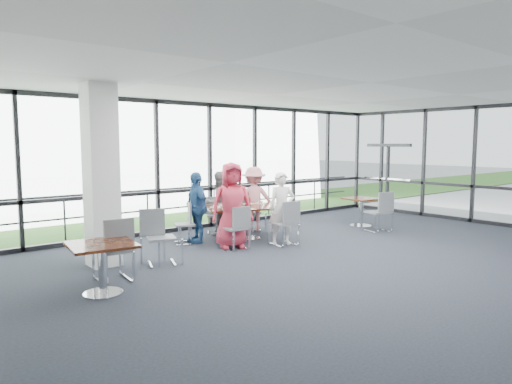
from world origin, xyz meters
TOP-DOWN VIEW (x-y plane):
  - floor at (0.00, 0.00)m, footprint 12.00×10.00m
  - ceiling at (0.00, 0.00)m, footprint 12.00×10.00m
  - curtain_wall_back at (0.00, 5.00)m, footprint 12.00×0.10m
  - exit_door at (6.00, 3.75)m, footprint 0.12×1.60m
  - structural_column at (-3.60, 3.00)m, footprint 0.50×0.50m
  - apron at (0.00, 10.00)m, footprint 80.00×70.00m
  - grass_strip at (0.00, 8.00)m, footprint 80.00×5.00m
  - hangar_main at (4.00, 32.00)m, footprint 24.00×10.00m
  - guard_rail at (0.00, 5.60)m, footprint 12.00×0.06m
  - main_table at (-0.21, 3.15)m, footprint 2.12×1.62m
  - side_table_left at (-4.22, 1.42)m, footprint 0.99×0.99m
  - side_table_right at (3.09, 2.52)m, footprint 0.80×0.80m
  - diner_near_left at (-1.01, 2.67)m, footprint 1.02×0.85m
  - diner_near_right at (0.02, 2.26)m, footprint 0.70×0.64m
  - diner_far_left at (-0.42, 4.00)m, footprint 0.78×0.54m
  - diner_far_right at (0.47, 3.77)m, footprint 1.16×0.95m
  - diner_end at (-1.30, 3.58)m, footprint 0.60×0.96m
  - chair_main_nl at (-1.05, 2.51)m, footprint 0.49×0.49m
  - chair_main_nr at (-0.02, 2.15)m, footprint 0.52×0.52m
  - chair_main_fl at (-0.35, 4.23)m, footprint 0.58×0.58m
  - chair_main_fr at (0.52, 3.95)m, footprint 0.60×0.60m
  - chair_main_end at (-1.58, 3.61)m, footprint 0.54×0.54m
  - chair_spare_la at (-3.85, 1.94)m, footprint 0.53×0.53m
  - chair_spare_lb at (-2.79, 2.37)m, footprint 0.60×0.60m
  - chair_spare_r at (2.79, 1.81)m, footprint 0.59×0.59m
  - plate_nl at (-0.82, 3.06)m, footprint 0.26×0.26m
  - plate_nr at (0.16, 2.63)m, footprint 0.27×0.27m
  - plate_fl at (-0.55, 3.58)m, footprint 0.26×0.26m
  - plate_fr at (0.34, 3.35)m, footprint 0.27×0.27m
  - plate_end at (-0.90, 3.43)m, footprint 0.24×0.24m
  - tumbler_a at (-0.57, 3.00)m, footprint 0.08×0.08m
  - tumbler_b at (-0.03, 2.92)m, footprint 0.06×0.06m
  - tumbler_c at (-0.12, 3.31)m, footprint 0.07×0.07m
  - tumbler_d at (-0.85, 3.18)m, footprint 0.07×0.07m
  - menu_a at (-0.52, 2.76)m, footprint 0.37×0.29m
  - menu_b at (0.40, 2.57)m, footprint 0.33×0.27m
  - menu_c at (0.08, 3.45)m, footprint 0.35×0.27m
  - condiment_caddy at (-0.20, 3.16)m, footprint 0.10×0.07m
  - ketchup_bottle at (-0.12, 3.20)m, footprint 0.06×0.06m
  - green_bottle at (-0.12, 3.21)m, footprint 0.05×0.05m

SIDE VIEW (x-z plane):
  - apron at x=0.00m, z-range -0.03..-0.01m
  - floor at x=0.00m, z-range -0.02..0.00m
  - grass_strip at x=0.00m, z-range 0.01..0.01m
  - chair_main_end at x=-1.58m, z-range 0.00..0.85m
  - chair_main_fl at x=-0.35m, z-range 0.00..0.85m
  - chair_main_nl at x=-1.05m, z-range 0.00..0.87m
  - chair_main_fr at x=0.52m, z-range 0.00..0.91m
  - chair_main_nr at x=-0.02m, z-range 0.00..0.93m
  - chair_spare_r at x=2.79m, z-range 0.00..0.97m
  - chair_spare_lb at x=-2.79m, z-range 0.00..0.97m
  - chair_spare_la at x=-3.85m, z-range 0.00..1.00m
  - guard_rail at x=0.00m, z-range 0.47..0.53m
  - side_table_right at x=3.09m, z-range 0.24..0.99m
  - main_table at x=-0.21m, z-range 0.25..1.00m
  - side_table_left at x=-4.22m, z-range 0.26..1.01m
  - menu_a at x=-0.52m, z-range 0.75..0.75m
  - menu_b at x=0.40m, z-range 0.75..0.75m
  - menu_c at x=0.08m, z-range 0.75..0.75m
  - diner_far_left at x=-0.42m, z-range 0.00..1.51m
  - plate_nl at x=-0.82m, z-range 0.75..0.76m
  - plate_nr at x=0.16m, z-range 0.75..0.76m
  - plate_fl at x=-0.55m, z-range 0.75..0.76m
  - plate_fr at x=0.34m, z-range 0.75..0.76m
  - plate_end at x=-0.90m, z-range 0.75..0.76m
  - condiment_caddy at x=-0.20m, z-range 0.75..0.79m
  - diner_end at x=-1.30m, z-range 0.00..1.55m
  - diner_near_right at x=0.02m, z-range 0.00..1.55m
  - diner_far_right at x=0.47m, z-range 0.00..1.60m
  - tumbler_b at x=-0.03m, z-range 0.75..0.88m
  - tumbler_d at x=-0.85m, z-range 0.75..0.89m
  - tumbler_c at x=-0.12m, z-range 0.75..0.89m
  - tumbler_a at x=-0.57m, z-range 0.75..0.90m
  - ketchup_bottle at x=-0.12m, z-range 0.75..0.93m
  - green_bottle at x=-0.12m, z-range 0.75..0.95m
  - diner_near_left at x=-1.01m, z-range 0.00..1.78m
  - exit_door at x=6.00m, z-range 0.00..2.10m
  - curtain_wall_back at x=0.00m, z-range 0.00..3.20m
  - structural_column at x=-3.60m, z-range 0.00..3.20m
  - hangar_main at x=4.00m, z-range 0.00..6.00m
  - ceiling at x=0.00m, z-range 3.18..3.22m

